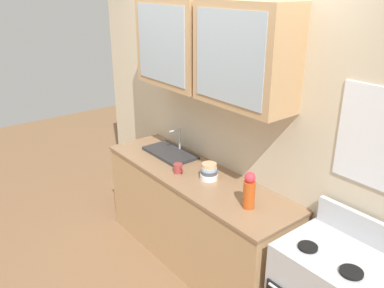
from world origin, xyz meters
TOP-DOWN VIEW (x-y plane):
  - ground_plane at (0.00, 0.00)m, footprint 10.00×10.00m
  - back_wall_unit at (0.01, 0.28)m, footprint 3.91×0.44m
  - counter at (0.00, 0.00)m, footprint 2.03×0.59m
  - sink_faucet at (-0.47, 0.08)m, footprint 0.54×0.30m
  - bowl_stack at (0.15, 0.03)m, footprint 0.15×0.15m
  - vase at (0.68, -0.04)m, footprint 0.09×0.09m
  - cup_near_sink at (-0.10, -0.10)m, footprint 0.11×0.08m

SIDE VIEW (x-z plane):
  - ground_plane at x=0.00m, z-range 0.00..0.00m
  - counter at x=0.00m, z-range 0.00..0.89m
  - sink_faucet at x=-0.47m, z-range 0.79..1.03m
  - cup_near_sink at x=-0.10m, z-range 0.89..0.97m
  - bowl_stack at x=0.15m, z-range 0.88..1.02m
  - vase at x=0.68m, z-range 0.88..1.17m
  - back_wall_unit at x=0.01m, z-range 0.16..2.86m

